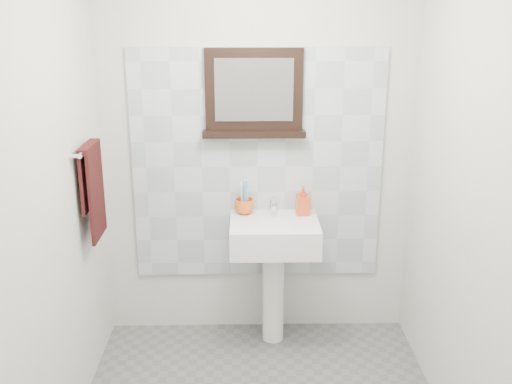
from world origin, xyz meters
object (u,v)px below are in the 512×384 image
toothbrush_cup (244,206)px  framed_mirror (254,95)px  hand_towel (93,184)px  soap_dispenser (303,200)px  pedestal_sink (274,248)px

toothbrush_cup → framed_mirror: 0.71m
toothbrush_cup → hand_towel: bearing=-156.4°
soap_dispenser → framed_mirror: 0.73m
framed_mirror → hand_towel: 1.10m
pedestal_sink → framed_mirror: size_ratio=1.50×
pedestal_sink → framed_mirror: framed_mirror is taller
soap_dispenser → pedestal_sink: bearing=-148.5°
soap_dispenser → framed_mirror: size_ratio=0.29×
pedestal_sink → toothbrush_cup: (-0.19, 0.13, 0.23)m
pedestal_sink → soap_dispenser: soap_dispenser is taller
pedestal_sink → framed_mirror: bearing=123.5°
soap_dispenser → hand_towel: hand_towel is taller
toothbrush_cup → soap_dispenser: bearing=-2.7°
pedestal_sink → toothbrush_cup: bearing=144.9°
toothbrush_cup → soap_dispenser: size_ratio=0.66×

